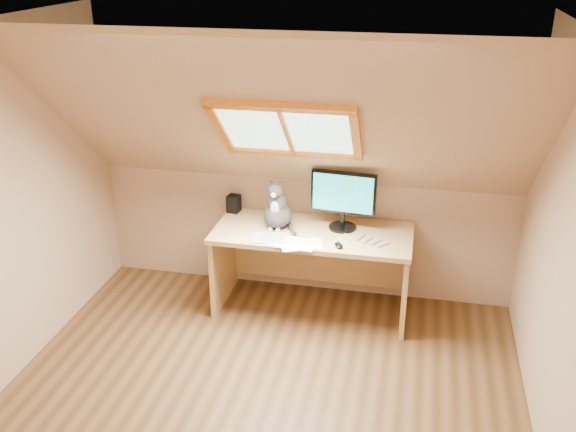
# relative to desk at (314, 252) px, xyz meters

# --- Properties ---
(ground) EXTENTS (3.50, 3.50, 0.00)m
(ground) POSITION_rel_desk_xyz_m (-0.14, -1.45, -0.49)
(ground) COLOR brown
(ground) RESTS_ON ground
(room_shell) EXTENTS (3.52, 3.52, 2.41)m
(room_shell) POSITION_rel_desk_xyz_m (-0.14, -1.54, 0.94)
(room_shell) COLOR tan
(room_shell) RESTS_ON ground
(desk) EXTENTS (1.57, 0.69, 0.71)m
(desk) POSITION_rel_desk_xyz_m (0.00, 0.00, 0.00)
(desk) COLOR tan
(desk) RESTS_ON ground
(monitor) EXTENTS (0.52, 0.22, 0.48)m
(monitor) POSITION_rel_desk_xyz_m (0.22, 0.03, 0.49)
(monitor) COLOR black
(monitor) RESTS_ON desk
(cat) EXTENTS (0.25, 0.29, 0.42)m
(cat) POSITION_rel_desk_xyz_m (-0.29, -0.04, 0.37)
(cat) COLOR #3A3533
(cat) RESTS_ON desk
(desk_speaker) EXTENTS (0.11, 0.11, 0.15)m
(desk_speaker) POSITION_rel_desk_xyz_m (-0.72, 0.18, 0.29)
(desk_speaker) COLOR black
(desk_speaker) RESTS_ON desk
(graphics_tablet) EXTENTS (0.29, 0.23, 0.01)m
(graphics_tablet) POSITION_rel_desk_xyz_m (-0.30, -0.28, 0.23)
(graphics_tablet) COLOR #B2B2B7
(graphics_tablet) RESTS_ON desk
(mouse) EXTENTS (0.09, 0.11, 0.03)m
(mouse) POSITION_rel_desk_xyz_m (0.24, -0.31, 0.24)
(mouse) COLOR black
(mouse) RESTS_ON desk
(papers) EXTENTS (0.35, 0.30, 0.01)m
(papers) POSITION_rel_desk_xyz_m (-0.12, -0.33, 0.22)
(papers) COLOR white
(papers) RESTS_ON desk
(cables) EXTENTS (0.51, 0.26, 0.01)m
(cables) POSITION_rel_desk_xyz_m (0.39, -0.19, 0.22)
(cables) COLOR silver
(cables) RESTS_ON desk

